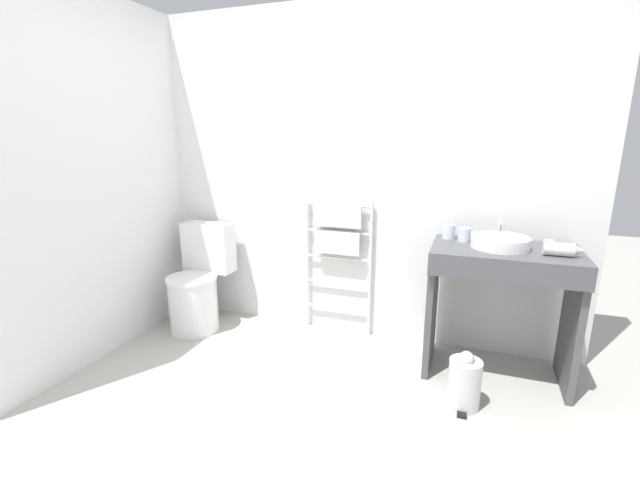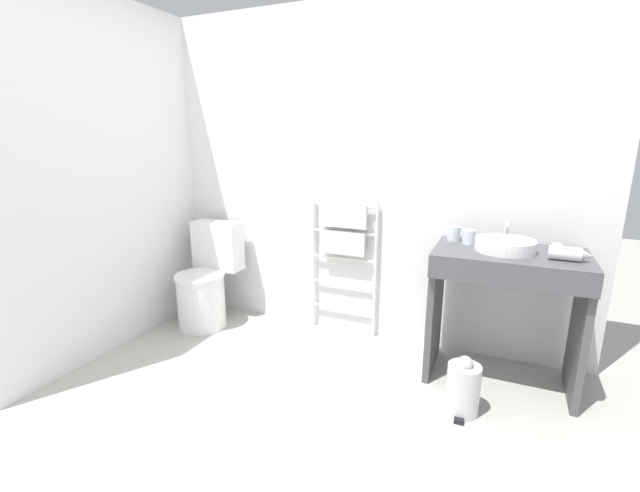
{
  "view_description": "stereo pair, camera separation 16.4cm",
  "coord_description": "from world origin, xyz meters",
  "px_view_note": "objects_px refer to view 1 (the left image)",
  "views": [
    {
      "loc": [
        0.83,
        -1.59,
        1.5
      ],
      "look_at": [
        -0.01,
        0.75,
        0.86
      ],
      "focal_mm": 24.0,
      "sensor_mm": 36.0,
      "label": 1
    },
    {
      "loc": [
        0.98,
        -1.53,
        1.5
      ],
      "look_at": [
        -0.01,
        0.75,
        0.86
      ],
      "focal_mm": 24.0,
      "sensor_mm": 36.0,
      "label": 2
    }
  ],
  "objects_px": {
    "sink_basin": "(500,242)",
    "trash_bin": "(464,383)",
    "towel_radiator": "(338,241)",
    "toilet": "(198,285)",
    "cup_near_wall": "(449,232)",
    "cup_near_edge": "(464,235)",
    "hair_dryer": "(560,249)"
  },
  "relations": [
    {
      "from": "towel_radiator",
      "to": "hair_dryer",
      "type": "relative_size",
      "value": 4.95
    },
    {
      "from": "sink_basin",
      "to": "cup_near_edge",
      "type": "distance_m",
      "value": 0.23
    },
    {
      "from": "sink_basin",
      "to": "hair_dryer",
      "type": "distance_m",
      "value": 0.32
    },
    {
      "from": "toilet",
      "to": "trash_bin",
      "type": "height_order",
      "value": "toilet"
    },
    {
      "from": "trash_bin",
      "to": "sink_basin",
      "type": "bearing_deg",
      "value": 72.82
    },
    {
      "from": "sink_basin",
      "to": "hair_dryer",
      "type": "bearing_deg",
      "value": -12.28
    },
    {
      "from": "cup_near_edge",
      "to": "trash_bin",
      "type": "height_order",
      "value": "cup_near_edge"
    },
    {
      "from": "sink_basin",
      "to": "hair_dryer",
      "type": "relative_size",
      "value": 1.61
    },
    {
      "from": "towel_radiator",
      "to": "cup_near_edge",
      "type": "distance_m",
      "value": 0.92
    },
    {
      "from": "toilet",
      "to": "sink_basin",
      "type": "height_order",
      "value": "sink_basin"
    },
    {
      "from": "towel_radiator",
      "to": "trash_bin",
      "type": "relative_size",
      "value": 3.04
    },
    {
      "from": "hair_dryer",
      "to": "trash_bin",
      "type": "distance_m",
      "value": 0.93
    },
    {
      "from": "toilet",
      "to": "hair_dryer",
      "type": "xyz_separation_m",
      "value": [
        2.49,
        -0.04,
        0.53
      ]
    },
    {
      "from": "cup_near_edge",
      "to": "hair_dryer",
      "type": "bearing_deg",
      "value": -17.3
    },
    {
      "from": "cup_near_wall",
      "to": "cup_near_edge",
      "type": "height_order",
      "value": "cup_near_wall"
    },
    {
      "from": "toilet",
      "to": "hair_dryer",
      "type": "distance_m",
      "value": 2.54
    },
    {
      "from": "towel_radiator",
      "to": "sink_basin",
      "type": "bearing_deg",
      "value": -12.71
    },
    {
      "from": "toilet",
      "to": "cup_near_wall",
      "type": "xyz_separation_m",
      "value": [
        1.87,
        0.18,
        0.54
      ]
    },
    {
      "from": "cup_near_wall",
      "to": "hair_dryer",
      "type": "xyz_separation_m",
      "value": [
        0.62,
        -0.21,
        -0.01
      ]
    },
    {
      "from": "sink_basin",
      "to": "trash_bin",
      "type": "height_order",
      "value": "sink_basin"
    },
    {
      "from": "trash_bin",
      "to": "cup_near_edge",
      "type": "bearing_deg",
      "value": 98.2
    },
    {
      "from": "sink_basin",
      "to": "cup_near_edge",
      "type": "xyz_separation_m",
      "value": [
        -0.21,
        0.09,
        0.01
      ]
    },
    {
      "from": "sink_basin",
      "to": "cup_near_wall",
      "type": "distance_m",
      "value": 0.34
    },
    {
      "from": "toilet",
      "to": "cup_near_edge",
      "type": "bearing_deg",
      "value": 3.68
    },
    {
      "from": "hair_dryer",
      "to": "toilet",
      "type": "bearing_deg",
      "value": 179.16
    },
    {
      "from": "towel_radiator",
      "to": "hair_dryer",
      "type": "bearing_deg",
      "value": -12.62
    },
    {
      "from": "cup_near_wall",
      "to": "trash_bin",
      "type": "bearing_deg",
      "value": -73.38
    },
    {
      "from": "toilet",
      "to": "hair_dryer",
      "type": "bearing_deg",
      "value": -0.84
    },
    {
      "from": "sink_basin",
      "to": "trash_bin",
      "type": "relative_size",
      "value": 0.99
    },
    {
      "from": "cup_near_wall",
      "to": "cup_near_edge",
      "type": "bearing_deg",
      "value": -28.09
    },
    {
      "from": "toilet",
      "to": "towel_radiator",
      "type": "height_order",
      "value": "towel_radiator"
    },
    {
      "from": "toilet",
      "to": "cup_near_wall",
      "type": "relative_size",
      "value": 8.94
    }
  ]
}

